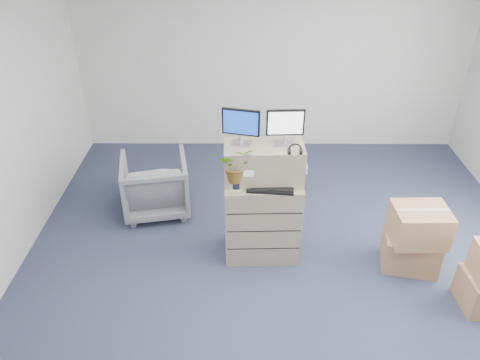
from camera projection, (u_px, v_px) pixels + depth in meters
name	position (u px, v px, depth m)	size (l,w,h in m)	color
ground	(286.00, 297.00, 4.92)	(7.00, 7.00, 0.00)	#272E47
wall_back	(273.00, 62.00, 7.16)	(6.00, 0.02, 2.80)	beige
filing_cabinet_lower	(262.00, 219.00, 5.28)	(0.84, 0.51, 0.98)	#9A8D6A
filing_cabinet_upper	(264.00, 163.00, 4.95)	(0.84, 0.42, 0.42)	#9A8D6A
monitor_left	(241.00, 125.00, 4.75)	(0.39, 0.19, 0.39)	#99999E
monitor_right	(285.00, 125.00, 4.75)	(0.39, 0.16, 0.39)	#99999E
headphones	(295.00, 150.00, 4.68)	(0.14, 0.14, 0.02)	black
keyboard	(270.00, 188.00, 4.90)	(0.49, 0.21, 0.03)	black
mouse	(295.00, 185.00, 4.95)	(0.08, 0.05, 0.03)	silver
water_bottle	(270.00, 171.00, 5.00)	(0.06, 0.06, 0.23)	gray
phone_dock	(258.00, 176.00, 5.04)	(0.06, 0.05, 0.14)	silver
external_drive	(293.00, 173.00, 5.14)	(0.19, 0.14, 0.06)	black
tissue_box	(297.00, 169.00, 5.08)	(0.21, 0.11, 0.08)	#3E91D2
potted_plant	(236.00, 168.00, 4.82)	(0.45, 0.48, 0.40)	#ABCCA4
office_chair	(155.00, 182.00, 6.06)	(0.82, 0.77, 0.85)	slate
cardboard_boxes	(446.00, 255.00, 4.92)	(1.23, 1.11, 0.81)	#9C6A4B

